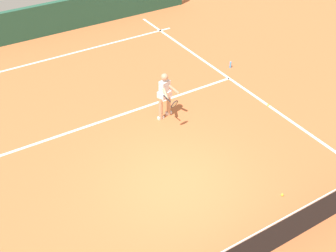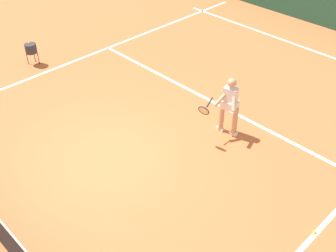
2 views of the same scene
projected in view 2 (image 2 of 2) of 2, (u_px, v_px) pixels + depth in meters
The scene contains 8 objects.
ground_plane at pixel (108, 157), 9.82m from camera, with size 28.31×28.31×0.00m, color #C66638.
court_back_wall at pixel (336, 11), 15.37m from camera, with size 14.13×0.24×1.35m, color #23513D.
baseline_marking at pixel (300, 46), 14.53m from camera, with size 10.13×0.10×0.01m, color white.
service_line_marking at pixel (208, 99), 11.80m from camera, with size 9.13×0.10×0.01m, color white.
sideline_right_marking at pixel (13, 85), 12.44m from camera, with size 0.10×19.77×0.01m, color white.
tennis_player at pixel (229, 104), 10.06m from camera, with size 0.67×1.06×1.55m.
tennis_ball_far at pixel (315, 232), 8.00m from camera, with size 0.07×0.07×0.07m, color #D1E533.
ball_hopper at pixel (31, 48), 13.17m from camera, with size 0.36×0.36×0.74m.
Camera 2 is at (-6.32, 4.22, 6.42)m, focal length 44.87 mm.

